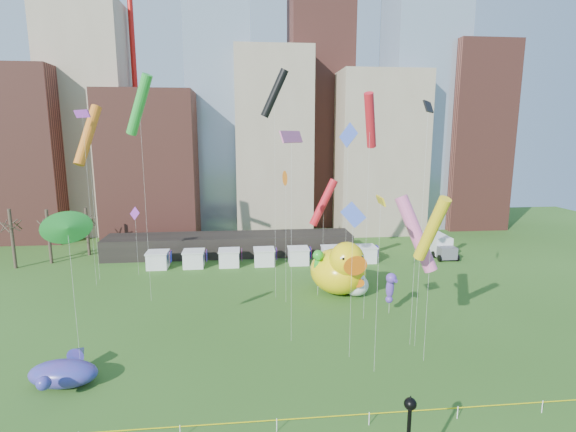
{
  "coord_description": "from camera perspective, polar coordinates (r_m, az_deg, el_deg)",
  "views": [
    {
      "loc": [
        -1.83,
        -24.4,
        18.51
      ],
      "look_at": [
        1.78,
        10.11,
        12.0
      ],
      "focal_mm": 27.0,
      "sensor_mm": 36.0,
      "label": 1
    }
  ],
  "objects": [
    {
      "name": "kite_5",
      "position": [
        34.82,
        8.57,
        -0.28
      ],
      "size": [
        1.88,
        1.07,
        13.34
      ],
      "color": "silver",
      "rests_on": "ground"
    },
    {
      "name": "caution_tape",
      "position": [
        30.27,
        -1.5,
        -25.46
      ],
      "size": [
        50.0,
        0.06,
        0.9
      ],
      "color": "white",
      "rests_on": "ground"
    },
    {
      "name": "big_duck",
      "position": [
        51.46,
        6.81,
        -6.9
      ],
      "size": [
        7.77,
        9.35,
        6.71
      ],
      "rotation": [
        0.0,
        0.0,
        0.21
      ],
      "color": "yellow",
      "rests_on": "ground"
    },
    {
      "name": "pavilion",
      "position": [
        68.55,
        -7.61,
        -3.76
      ],
      "size": [
        38.0,
        6.0,
        3.2
      ],
      "primitive_type": "cube",
      "color": "black",
      "rests_on": "ground"
    },
    {
      "name": "kite_4",
      "position": [
        32.63,
        12.11,
        1.72
      ],
      "size": [
        0.47,
        2.03,
        14.06
      ],
      "color": "silver",
      "rests_on": "ground"
    },
    {
      "name": "ground",
      "position": [
        30.68,
        -1.49,
        -26.48
      ],
      "size": [
        160.0,
        160.0,
        0.0
      ],
      "primitive_type": "plane",
      "color": "#2C531A",
      "rests_on": "ground"
    },
    {
      "name": "kite_13",
      "position": [
        49.88,
        7.95,
        10.1
      ],
      "size": [
        1.58,
        2.39,
        19.91
      ],
      "color": "silver",
      "rests_on": "ground"
    },
    {
      "name": "kite_0",
      "position": [
        54.91,
        4.71,
        1.79
      ],
      "size": [
        3.66,
        1.26,
        13.18
      ],
      "color": "silver",
      "rests_on": "ground"
    },
    {
      "name": "kite_12",
      "position": [
        35.82,
        18.39,
        -1.67
      ],
      "size": [
        2.05,
        3.4,
        14.01
      ],
      "color": "silver",
      "rests_on": "ground"
    },
    {
      "name": "kite_10",
      "position": [
        37.63,
        17.99,
        13.28
      ],
      "size": [
        1.99,
        2.7,
        21.2
      ],
      "color": "silver",
      "rests_on": "ground"
    },
    {
      "name": "kite_6",
      "position": [
        46.3,
        -0.3,
        4.95
      ],
      "size": [
        0.41,
        1.61,
        14.78
      ],
      "color": "silver",
      "rests_on": "ground"
    },
    {
      "name": "kite_9",
      "position": [
        36.71,
        0.46,
        10.21
      ],
      "size": [
        2.3,
        2.94,
        18.86
      ],
      "color": "silver",
      "rests_on": "ground"
    },
    {
      "name": "seahorse_purple",
      "position": [
        46.88,
        13.32,
        -8.9
      ],
      "size": [
        1.37,
        1.57,
        4.44
      ],
      "rotation": [
        0.0,
        0.0,
        0.3
      ],
      "color": "silver",
      "rests_on": "ground"
    },
    {
      "name": "kite_14",
      "position": [
        59.05,
        -24.87,
        9.61
      ],
      "size": [
        3.44,
        4.41,
        22.23
      ],
      "color": "silver",
      "rests_on": "ground"
    },
    {
      "name": "vendor_tents",
      "position": [
        62.92,
        -3.15,
        -5.45
      ],
      "size": [
        33.24,
        2.8,
        2.4
      ],
      "color": "white",
      "rests_on": "ground"
    },
    {
      "name": "box_truck",
      "position": [
        71.73,
        19.23,
        -3.63
      ],
      "size": [
        3.13,
        7.34,
        3.09
      ],
      "rotation": [
        0.0,
        0.0,
        -0.02
      ],
      "color": "silver",
      "rests_on": "ground"
    },
    {
      "name": "kite_3",
      "position": [
        49.14,
        -19.0,
        13.67
      ],
      "size": [
        3.75,
        2.92,
        24.8
      ],
      "color": "silver",
      "rests_on": "ground"
    },
    {
      "name": "kite_1",
      "position": [
        38.61,
        16.5,
        -2.24
      ],
      "size": [
        3.88,
        3.12,
        13.54
      ],
      "color": "silver",
      "rests_on": "ground"
    },
    {
      "name": "small_duck",
      "position": [
        51.63,
        8.93,
        -8.79
      ],
      "size": [
        3.4,
        4.31,
        3.19
      ],
      "rotation": [
        0.0,
        0.0,
        -0.11
      ],
      "color": "white",
      "rests_on": "ground"
    },
    {
      "name": "whale_inflatable",
      "position": [
        38.37,
        -27.37,
        -17.74
      ],
      "size": [
        5.33,
        6.61,
        2.26
      ],
      "rotation": [
        0.0,
        0.0,
        -0.09
      ],
      "color": "#4F3186",
      "rests_on": "ground"
    },
    {
      "name": "kite_7",
      "position": [
        56.71,
        -25.48,
        11.88
      ],
      "size": [
        2.43,
        2.21,
        21.37
      ],
      "color": "silver",
      "rests_on": "ground"
    },
    {
      "name": "kite_15",
      "position": [
        60.16,
        -19.52,
        0.16
      ],
      "size": [
        1.49,
        1.13,
        9.32
      ],
      "color": "silver",
      "rests_on": "ground"
    },
    {
      "name": "kite_11",
      "position": [
        34.87,
        -27.05,
        -1.41
      ],
      "size": [
        2.15,
        1.56,
        13.14
      ],
      "color": "silver",
      "rests_on": "ground"
    },
    {
      "name": "kite_2",
      "position": [
        47.72,
        -1.79,
        15.82
      ],
      "size": [
        3.14,
        1.41,
        25.43
      ],
      "color": "silver",
      "rests_on": "ground"
    },
    {
      "name": "seahorse_green",
      "position": [
        50.5,
        4.0,
        -6.19
      ],
      "size": [
        1.45,
        1.72,
        5.48
      ],
      "rotation": [
        0.0,
        0.0,
        -0.17
      ],
      "color": "silver",
      "rests_on": "ground"
    },
    {
      "name": "bare_trees",
      "position": [
        72.32,
        -28.91,
        -2.29
      ],
      "size": [
        8.44,
        6.44,
        8.5
      ],
      "color": "#382B21",
      "rests_on": "ground"
    },
    {
      "name": "kite_8",
      "position": [
        42.39,
        10.77,
        12.22
      ],
      "size": [
        2.22,
        3.13,
        22.45
      ],
      "color": "silver",
      "rests_on": "ground"
    },
    {
      "name": "skyline",
      "position": [
        85.61,
        -3.31,
        12.56
      ],
      "size": [
        101.0,
        23.0,
        68.0
      ],
      "color": "brown",
      "rests_on": "ground"
    }
  ]
}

